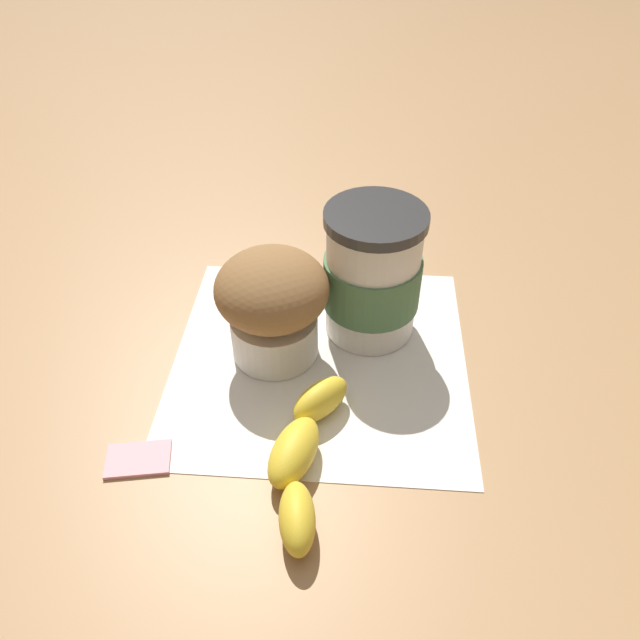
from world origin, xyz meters
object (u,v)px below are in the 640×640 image
coffee_cup (372,275)px  muffin (273,303)px  banana (303,453)px  sugar_packet (138,458)px

coffee_cup → muffin: size_ratio=1.21×
banana → sugar_packet: size_ratio=3.44×
banana → sugar_packet: (0.02, -0.13, -0.01)m
coffee_cup → banana: size_ratio=0.74×
banana → muffin: bearing=-155.2°
coffee_cup → banana: bearing=-8.0°
coffee_cup → sugar_packet: coffee_cup is taller
coffee_cup → muffin: 0.10m
sugar_packet → muffin: bearing=152.8°
sugar_packet → banana: bearing=99.8°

